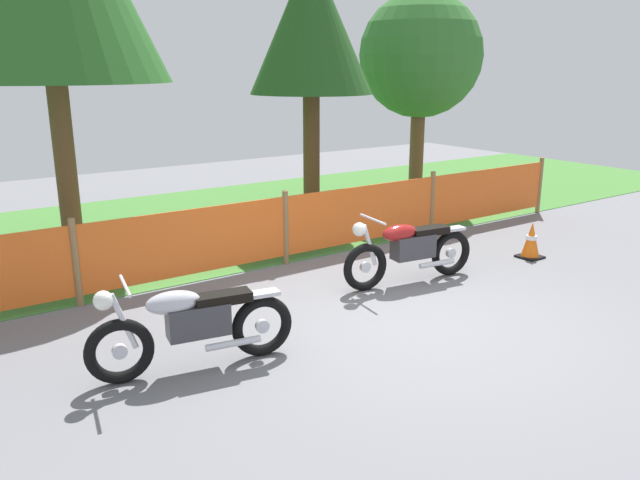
# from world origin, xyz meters

# --- Properties ---
(ground) EXTENTS (24.00, 24.00, 0.02)m
(ground) POSITION_xyz_m (0.00, 0.00, -0.01)
(ground) COLOR slate
(grass_verge) EXTENTS (24.00, 5.79, 0.01)m
(grass_verge) POSITION_xyz_m (0.00, 5.43, 0.01)
(grass_verge) COLOR #427A33
(grass_verge) RESTS_ON ground
(barrier_fence) EXTENTS (11.40, 0.08, 1.05)m
(barrier_fence) POSITION_xyz_m (0.00, 2.53, 0.54)
(barrier_fence) COLOR olive
(barrier_fence) RESTS_ON ground
(tree_near_left) EXTENTS (2.03, 2.03, 4.51)m
(tree_near_left) POSITION_xyz_m (1.51, 4.12, 3.34)
(tree_near_left) COLOR brown
(tree_near_left) RESTS_ON ground
(tree_near_right) EXTENTS (2.38, 2.38, 4.10)m
(tree_near_right) POSITION_xyz_m (4.34, 4.52, 2.89)
(tree_near_right) COLOR brown
(tree_near_right) RESTS_ON ground
(motorcycle_lead) EXTENTS (1.93, 0.61, 0.92)m
(motorcycle_lead) POSITION_xyz_m (0.87, 0.95, 0.44)
(motorcycle_lead) COLOR black
(motorcycle_lead) RESTS_ON ground
(motorcycle_trailing) EXTENTS (1.91, 0.64, 0.91)m
(motorcycle_trailing) POSITION_xyz_m (-2.39, 0.30, 0.44)
(motorcycle_trailing) COLOR black
(motorcycle_trailing) RESTS_ON ground
(traffic_cone) EXTENTS (0.32, 0.32, 0.53)m
(traffic_cone) POSITION_xyz_m (3.08, 0.74, 0.26)
(traffic_cone) COLOR black
(traffic_cone) RESTS_ON ground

